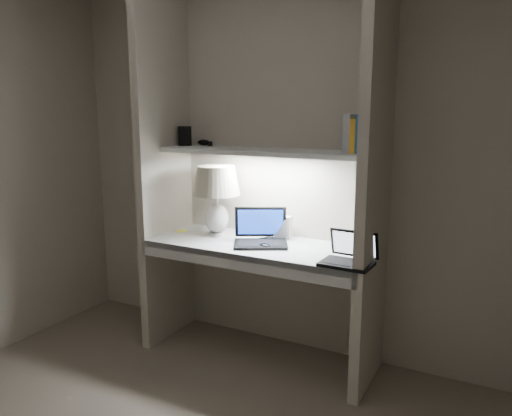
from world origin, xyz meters
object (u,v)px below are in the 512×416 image
Objects in this scene: laptop_netbook at (349,256)px; speaker at (283,227)px; book_row at (364,135)px; table_lamp at (216,189)px; laptop_main at (261,236)px.

laptop_netbook reaches higher than speaker.
laptop_netbook is at bearing -37.93° from speaker.
book_row is (0.54, -0.09, 0.62)m from speaker.
table_lamp reaches higher than speaker.
book_row reaches higher than laptop_netbook.
laptop_netbook is (0.63, -0.15, -0.01)m from laptop_main.
table_lamp is 1.11× the size of laptop_main.
laptop_netbook is 1.30× the size of book_row.
table_lamp is 1.05m from laptop_netbook.
table_lamp is 0.52m from speaker.
laptop_main is 1.92× the size of book_row.
table_lamp is at bearing -177.51° from book_row.
table_lamp is 1.64× the size of laptop_netbook.
table_lamp is 2.13× the size of book_row.
book_row is (-0.02, 0.25, 0.66)m from laptop_netbook.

